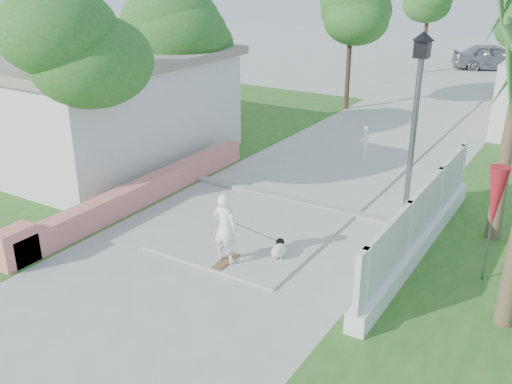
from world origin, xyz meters
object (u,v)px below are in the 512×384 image
Objects in this scene: patio_umbrella at (495,199)px; parked_car at (493,57)px; street_lamp at (413,131)px; dog at (279,249)px; skateboarder at (244,229)px; bollard at (365,143)px.

patio_umbrella is 24.63m from parked_car.
street_lamp reaches higher than dog.
street_lamp is at bearing 152.24° from patio_umbrella.
skateboarder is at bearing 156.87° from parked_car.
patio_umbrella is 4.23m from dog.
street_lamp is at bearing -133.70° from skateboarder.
street_lamp is 3.70m from dog.
bollard is at bearing 120.96° from street_lamp.
bollard is at bearing 129.91° from patio_umbrella.
patio_umbrella is 4.76m from skateboarder.
patio_umbrella is 4.10× the size of dog.
parked_car is at bearing 100.34° from patio_umbrella.
patio_umbrella is at bearing -160.33° from skateboarder.
skateboarder is 25.96m from parked_car.
dog is (0.87, -6.83, -0.36)m from bollard.
parked_car is (-4.42, 24.21, -0.95)m from patio_umbrella.
parked_car is at bearing -92.17° from skateboarder.
street_lamp is at bearing 29.36° from dog.
street_lamp is 23.41m from parked_car.
street_lamp reaches higher than skateboarder.
parked_car is at bearing 89.43° from bollard.
dog is at bearing 158.18° from parked_car.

